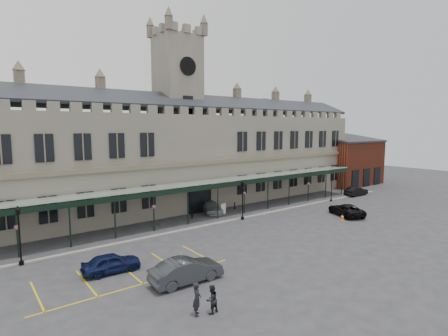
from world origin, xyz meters
TOP-DOWN VIEW (x-y plane):
  - ground at (0.00, 0.00)m, footprint 140.00×140.00m
  - station_building at (0.00, 15.91)m, footprint 60.00×10.36m
  - clock_tower at (0.00, 16.00)m, footprint 5.60×5.60m
  - canopy at (0.00, 7.46)m, footprint 50.00×4.10m
  - brick_annex at (34.00, 12.97)m, footprint 12.40×8.36m
  - kerb at (0.00, 5.50)m, footprint 60.00×0.40m
  - parking_markings at (-14.00, -1.50)m, footprint 16.00×6.00m
  - tree_behind_mid at (8.00, 25.00)m, footprint 6.00×6.00m
  - tree_behind_right at (24.00, 25.00)m, footprint 6.00×6.00m
  - lamp_post_left at (-20.05, 5.27)m, footprint 0.44×0.44m
  - lamp_post_mid at (2.03, 5.18)m, footprint 0.43×0.43m
  - lamp_post_right at (18.51, 5.11)m, footprint 0.40×0.40m
  - traffic_cone at (10.88, -1.91)m, footprint 0.42×0.42m
  - sign_board at (1.83, 8.54)m, footprint 0.74×0.16m
  - bollard_left at (-2.37, 9.00)m, footprint 0.15×0.15m
  - bollard_right at (4.47, 9.64)m, footprint 0.16×0.16m
  - car_left_a at (-15.00, -0.24)m, footprint 4.25×1.93m
  - car_left_b at (-11.50, -4.96)m, footprint 5.13×1.93m
  - car_taxi at (1.00, 10.00)m, footprint 3.33×5.14m
  - car_van at (13.00, -0.93)m, footprint 4.05×5.58m
  - car_right_b at (25.00, 5.29)m, footprint 4.29×1.60m
  - person_a at (-13.20, -8.91)m, footprint 0.76×0.84m
  - person_b at (-12.43, -9.25)m, footprint 0.89×0.74m

SIDE VIEW (x-z plane):
  - ground at x=0.00m, z-range 0.00..0.00m
  - parking_markings at x=-14.00m, z-range -0.01..0.01m
  - kerb at x=0.00m, z-range 0.00..0.12m
  - traffic_cone at x=10.88m, z-range -0.01..0.66m
  - bollard_left at x=-2.37m, z-range 0.00..0.86m
  - bollard_right at x=4.47m, z-range 0.00..0.90m
  - sign_board at x=1.83m, z-range -0.02..1.26m
  - car_taxi at x=1.00m, z-range 0.00..1.38m
  - car_right_b at x=25.00m, z-range 0.00..1.40m
  - car_van at x=13.00m, z-range 0.00..1.41m
  - car_left_a at x=-15.00m, z-range 0.00..1.41m
  - person_b at x=-12.43m, z-range 0.00..1.65m
  - car_left_b at x=-11.50m, z-range 0.00..1.67m
  - person_a at x=-13.20m, z-range 0.00..1.92m
  - canopy at x=0.00m, z-range 0.25..4.55m
  - lamp_post_right at x=18.51m, z-range 0.39..4.59m
  - lamp_post_mid at x=2.03m, z-range 0.43..5.02m
  - lamp_post_left at x=-20.05m, z-range 0.43..5.09m
  - brick_annex at x=34.00m, z-range -0.46..8.77m
  - station_building at x=0.00m, z-range -2.18..15.12m
  - tree_behind_mid at x=8.00m, z-range 4.81..20.81m
  - tree_behind_right at x=24.00m, z-range 4.81..20.81m
  - clock_tower at x=0.00m, z-range 0.71..25.51m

